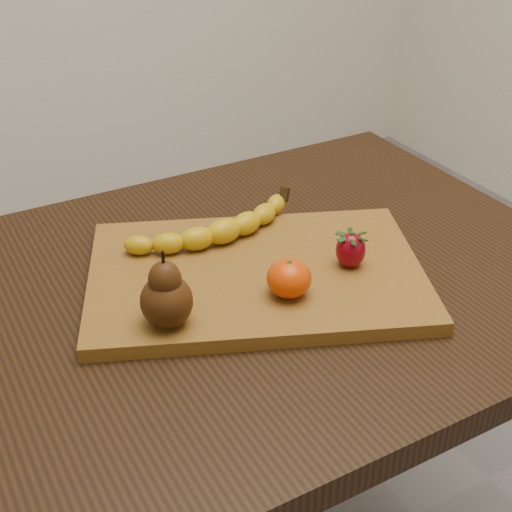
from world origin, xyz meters
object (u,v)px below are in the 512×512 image
table (232,339)px  pear (166,289)px  cutting_board (256,275)px  mandarin (289,278)px

table → pear: pear is taller
table → cutting_board: (0.03, -0.01, 0.11)m
table → mandarin: (0.04, -0.09, 0.14)m
cutting_board → pear: pear is taller
cutting_board → mandarin: 0.08m
table → mandarin: bearing=-65.8°
table → cutting_board: size_ratio=2.22×
table → mandarin: 0.17m
pear → mandarin: pear is taller
cutting_board → pear: bearing=-137.8°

